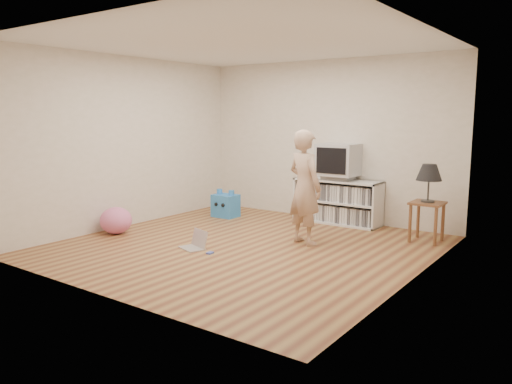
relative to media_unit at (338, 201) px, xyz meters
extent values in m
plane|color=brown|center=(-0.34, -2.04, -0.35)|extent=(4.50, 4.50, 0.00)
cube|color=beige|center=(-0.34, 0.21, 0.95)|extent=(4.50, 0.02, 2.60)
cube|color=beige|center=(-0.34, -4.29, 0.95)|extent=(4.50, 0.02, 2.60)
cube|color=beige|center=(-2.59, -2.04, 0.95)|extent=(0.02, 4.50, 2.60)
cube|color=beige|center=(1.91, -2.04, 0.95)|extent=(0.02, 4.50, 2.60)
cube|color=white|center=(-0.34, -2.04, 2.25)|extent=(4.50, 4.50, 0.01)
cube|color=white|center=(0.00, 0.19, 0.00)|extent=(1.40, 0.03, 0.70)
cube|color=white|center=(-0.68, -0.02, 0.00)|extent=(0.03, 0.45, 0.70)
cube|color=white|center=(0.69, -0.02, 0.00)|extent=(0.03, 0.45, 0.70)
cube|color=white|center=(0.00, -0.02, -0.33)|extent=(1.40, 0.45, 0.03)
cube|color=white|center=(0.00, -0.02, 0.00)|extent=(1.34, 0.45, 0.03)
cube|color=white|center=(0.00, -0.02, 0.33)|extent=(1.40, 0.45, 0.03)
cube|color=silver|center=(0.00, -0.02, 0.00)|extent=(1.26, 0.36, 0.64)
cube|color=gray|center=(0.00, -0.02, 0.39)|extent=(0.45, 0.35, 0.07)
cube|color=#AFAFB4|center=(0.00, -0.02, 0.67)|extent=(0.60, 0.52, 0.50)
cube|color=black|center=(0.00, -0.28, 0.67)|extent=(0.50, 0.01, 0.40)
cylinder|color=brown|center=(1.36, -0.56, -0.09)|extent=(0.04, 0.04, 0.52)
cylinder|color=brown|center=(1.70, -0.56, -0.09)|extent=(0.04, 0.04, 0.52)
cylinder|color=brown|center=(1.36, -0.22, -0.09)|extent=(0.04, 0.04, 0.52)
cylinder|color=brown|center=(1.70, -0.22, -0.09)|extent=(0.04, 0.04, 0.52)
cube|color=brown|center=(1.53, -0.39, 0.19)|extent=(0.42, 0.42, 0.03)
cylinder|color=#333333|center=(1.53, -0.39, 0.21)|extent=(0.18, 0.18, 0.02)
cylinder|color=#333333|center=(1.53, -0.39, 0.39)|extent=(0.02, 0.02, 0.32)
imported|color=tan|center=(0.22, -1.45, 0.41)|extent=(0.64, 0.52, 1.53)
cube|color=silver|center=(-0.82, -2.54, -0.34)|extent=(0.39, 0.33, 0.02)
cube|color=silver|center=(-0.78, -2.42, -0.23)|extent=(0.34, 0.17, 0.22)
cube|color=black|center=(-0.78, -2.42, -0.23)|extent=(0.30, 0.14, 0.18)
cube|color=#4657BC|center=(-0.48, -2.57, -0.34)|extent=(0.07, 0.10, 0.02)
cube|color=blue|center=(-1.76, -0.68, -0.16)|extent=(0.41, 0.32, 0.38)
cylinder|color=blue|center=(-1.89, -0.69, 0.07)|extent=(0.10, 0.10, 0.08)
cylinder|color=blue|center=(-1.64, -0.68, 0.07)|extent=(0.10, 0.10, 0.08)
sphere|color=black|center=(-1.83, -0.85, -0.12)|extent=(0.06, 0.06, 0.06)
sphere|color=black|center=(-1.69, -0.85, -0.12)|extent=(0.06, 0.06, 0.06)
ellipsoid|color=pink|center=(-2.29, -2.56, -0.16)|extent=(0.53, 0.53, 0.39)
camera|label=1|loc=(3.52, -7.14, 1.37)|focal=35.00mm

